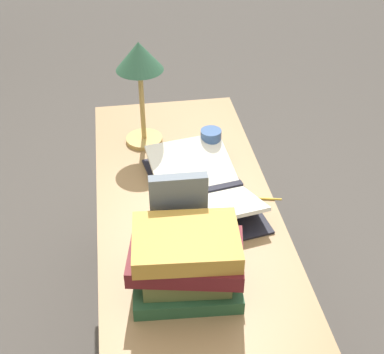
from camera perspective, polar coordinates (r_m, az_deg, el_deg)
name	(u,v)px	position (r m, az deg, el deg)	size (l,w,h in m)	color
ground_plane	(186,337)	(2.30, -0.60, -16.74)	(12.00, 12.00, 0.00)	#47423D
reading_desk	(185,225)	(1.84, -0.72, -5.18)	(1.31, 0.58, 0.74)	#937047
open_book	(203,189)	(1.76, 1.15, -1.25)	(0.54, 0.37, 0.08)	black
book_stack_tall	(186,262)	(1.41, -0.63, -9.01)	(0.25, 0.33, 0.19)	#234C2D
book_standing_upright	(179,215)	(1.49, -1.42, -4.06)	(0.04, 0.16, 0.27)	slate
reading_lamp	(140,66)	(1.90, -5.61, 11.70)	(0.17, 0.17, 0.40)	tan
coffee_mug	(210,143)	(1.94, 1.98, 3.69)	(0.11, 0.07, 0.10)	#335184
pencil	(258,198)	(1.77, 7.07, -2.28)	(0.04, 0.15, 0.01)	gold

